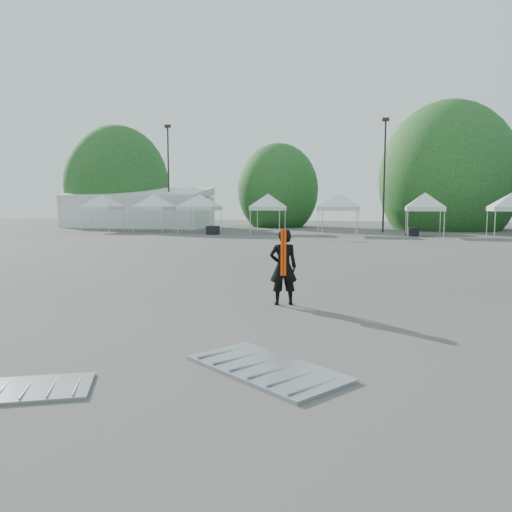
# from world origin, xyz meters

# --- Properties ---
(ground) EXTENTS (120.00, 120.00, 0.00)m
(ground) POSITION_xyz_m (0.00, 0.00, 0.00)
(ground) COLOR #474442
(ground) RESTS_ON ground
(marquee) EXTENTS (15.00, 6.25, 4.23)m
(marquee) POSITION_xyz_m (-22.00, 35.00, 1.97)
(marquee) COLOR silver
(marquee) RESTS_ON ground
(light_pole_west) EXTENTS (0.60, 0.25, 10.30)m
(light_pole_west) POSITION_xyz_m (-18.00, 34.00, 5.77)
(light_pole_west) COLOR black
(light_pole_west) RESTS_ON ground
(light_pole_east) EXTENTS (0.60, 0.25, 9.80)m
(light_pole_east) POSITION_xyz_m (3.00, 32.00, 5.52)
(light_pole_east) COLOR black
(light_pole_east) RESTS_ON ground
(tree_far_w) EXTENTS (4.80, 4.80, 7.30)m
(tree_far_w) POSITION_xyz_m (-26.00, 38.00, 4.54)
(tree_far_w) COLOR #382314
(tree_far_w) RESTS_ON ground
(tree_mid_w) EXTENTS (4.16, 4.16, 6.33)m
(tree_mid_w) POSITION_xyz_m (-8.00, 40.00, 3.93)
(tree_mid_w) COLOR #382314
(tree_mid_w) RESTS_ON ground
(tree_mid_e) EXTENTS (5.12, 5.12, 7.79)m
(tree_mid_e) POSITION_xyz_m (9.00, 39.00, 4.84)
(tree_mid_e) COLOR #382314
(tree_mid_e) RESTS_ON ground
(tent_a) EXTENTS (4.11, 4.11, 3.88)m
(tent_a) POSITION_xyz_m (-21.54, 27.45, 3.06)
(tent_a) COLOR silver
(tent_a) RESTS_ON ground
(tent_b) EXTENTS (4.12, 4.12, 3.88)m
(tent_b) POSITION_xyz_m (-16.91, 28.34, 3.06)
(tent_b) COLOR silver
(tent_b) RESTS_ON ground
(tent_c) EXTENTS (4.40, 4.40, 3.88)m
(tent_c) POSITION_xyz_m (-12.48, 28.02, 3.06)
(tent_c) COLOR silver
(tent_c) RESTS_ON ground
(tent_d) EXTENTS (3.76, 3.76, 3.88)m
(tent_d) POSITION_xyz_m (-6.42, 28.16, 3.06)
(tent_d) COLOR silver
(tent_d) RESTS_ON ground
(tent_e) EXTENTS (4.43, 4.43, 3.88)m
(tent_e) POSITION_xyz_m (-0.47, 27.45, 3.06)
(tent_e) COLOR silver
(tent_e) RESTS_ON ground
(tent_f) EXTENTS (3.92, 3.92, 3.88)m
(tent_f) POSITION_xyz_m (6.03, 27.12, 3.06)
(tent_f) COLOR silver
(tent_f) RESTS_ON ground
(man) EXTENTS (0.79, 0.65, 1.87)m
(man) POSITION_xyz_m (0.53, -1.00, 0.94)
(man) COLOR black
(man) RESTS_ON ground
(barrier_left) EXTENTS (2.16, 1.70, 0.06)m
(barrier_left) POSITION_xyz_m (-1.83, -7.50, 0.03)
(barrier_left) COLOR #A8ABB0
(barrier_left) RESTS_ON ground
(barrier_mid) EXTENTS (2.73, 2.43, 0.08)m
(barrier_mid) POSITION_xyz_m (1.23, -5.86, 0.04)
(barrier_mid) COLOR #A8ABB0
(barrier_mid) RESTS_ON ground
(crate_west) EXTENTS (1.01, 0.84, 0.70)m
(crate_west) POSITION_xyz_m (-10.33, 25.22, 0.35)
(crate_west) COLOR black
(crate_west) RESTS_ON ground
(crate_mid) EXTENTS (1.01, 0.91, 0.64)m
(crate_mid) POSITION_xyz_m (5.17, 27.06, 0.32)
(crate_mid) COLOR black
(crate_mid) RESTS_ON ground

